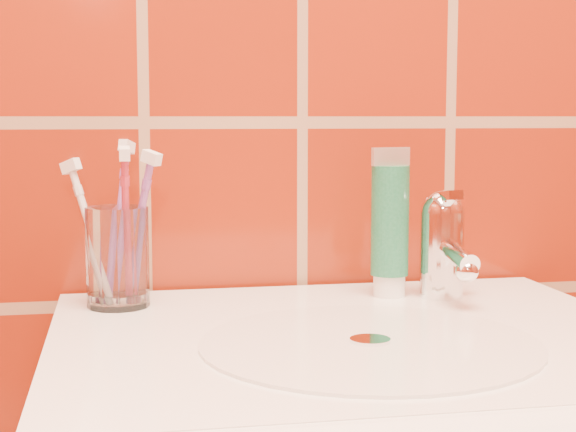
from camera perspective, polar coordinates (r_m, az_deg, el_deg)
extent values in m
cube|color=white|center=(0.85, 4.31, -12.70)|extent=(0.56, 0.46, 0.16)
cylinder|color=silver|center=(0.78, 5.33, -8.17)|extent=(0.30, 0.30, 0.00)
cylinder|color=white|center=(0.78, 5.33, -8.03)|extent=(0.04, 0.04, 0.00)
cylinder|color=white|center=(0.94, -10.96, -2.63)|extent=(0.09, 0.09, 0.11)
cylinder|color=white|center=(0.99, 6.55, -4.48)|extent=(0.04, 0.04, 0.02)
cylinder|color=#155C3C|center=(0.98, 6.61, -0.29)|extent=(0.04, 0.04, 0.12)
cube|color=beige|center=(0.97, 6.66, 3.84)|extent=(0.05, 0.01, 0.02)
cylinder|color=white|center=(0.99, 9.91, -2.47)|extent=(0.05, 0.05, 0.09)
sphere|color=white|center=(0.98, 9.96, 0.27)|extent=(0.05, 0.05, 0.05)
cylinder|color=white|center=(0.95, 10.73, -2.37)|extent=(0.02, 0.09, 0.03)
cube|color=white|center=(0.97, 10.23, 1.26)|extent=(0.02, 0.06, 0.01)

